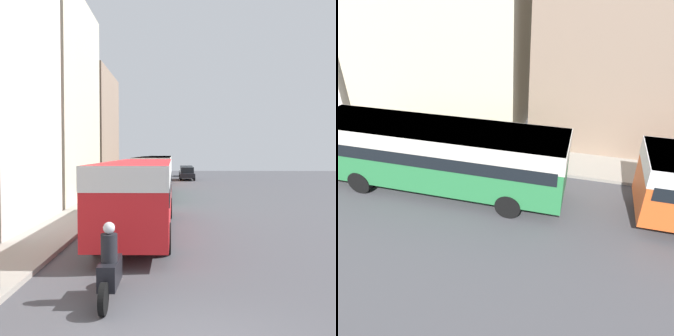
% 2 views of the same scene
% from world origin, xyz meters
% --- Properties ---
extents(building_far_terrace, '(5.38, 9.57, 13.26)m').
position_xyz_m(building_far_terrace, '(-8.89, 19.18, 6.63)').
color(building_far_terrace, beige).
rests_on(building_far_terrace, ground_plane).
extents(building_end_row, '(6.82, 9.56, 10.66)m').
position_xyz_m(building_end_row, '(-9.61, 29.53, 5.33)').
color(building_end_row, gray).
rests_on(building_end_row, ground_plane).
extents(bus_following, '(2.49, 10.42, 2.90)m').
position_xyz_m(bus_following, '(-1.76, 21.93, 1.89)').
color(bus_following, '#2D8447').
rests_on(bus_following, ground_plane).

